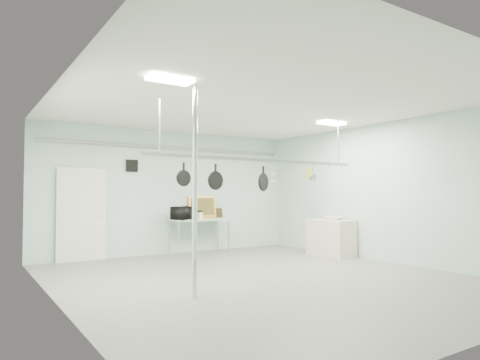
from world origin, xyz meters
TOP-DOWN VIEW (x-y plane):
  - floor at (0.00, 0.00)m, footprint 8.00×8.00m
  - ceiling at (0.00, 0.00)m, footprint 7.00×8.00m
  - back_wall at (0.00, 3.99)m, footprint 7.00×0.02m
  - right_wall at (3.49, 0.00)m, footprint 0.02×8.00m
  - door at (-2.30, 3.94)m, footprint 1.10×0.10m
  - wall_vent at (-1.10, 3.97)m, footprint 0.30×0.04m
  - conduit_pipe at (0.00, 3.90)m, footprint 6.60×0.07m
  - chrome_pole at (-1.70, -0.60)m, footprint 0.08×0.08m
  - prep_table at (0.60, 3.60)m, footprint 1.60×0.70m
  - side_cabinet at (3.15, 1.40)m, footprint 0.60×1.20m
  - pot_rack at (0.20, 0.30)m, footprint 4.80×0.06m
  - light_panel_left at (-2.20, -0.80)m, footprint 0.65×0.30m
  - light_panel_right at (2.40, 0.60)m, footprint 0.65×0.30m
  - microwave at (0.09, 3.47)m, footprint 0.70×0.61m
  - coffee_canister at (0.53, 3.42)m, footprint 0.14×0.14m
  - painting_large at (0.84, 3.90)m, footprint 0.79×0.19m
  - painting_small at (1.32, 3.90)m, footprint 0.30×0.10m
  - fruit_bowl at (3.20, 1.32)m, footprint 0.52×0.52m
  - skillet_left at (-1.45, 0.30)m, footprint 0.28×0.08m
  - skillet_mid at (-0.82, 0.30)m, footprint 0.34×0.11m
  - skillet_right at (0.25, 0.30)m, footprint 0.35×0.21m
  - whisk at (0.49, 0.30)m, footprint 0.22×0.22m
  - grater at (1.43, 0.30)m, footprint 0.09×0.02m
  - saucepan at (1.52, 0.30)m, footprint 0.16×0.14m
  - fruit_cluster at (3.20, 1.32)m, footprint 0.24×0.24m

SIDE VIEW (x-z plane):
  - floor at x=0.00m, z-range 0.00..0.00m
  - side_cabinet at x=3.15m, z-range 0.00..0.90m
  - prep_table at x=0.60m, z-range 0.38..1.28m
  - fruit_bowl at x=3.20m, z-range 0.90..1.00m
  - fruit_cluster at x=3.20m, z-range 0.94..1.03m
  - coffee_canister at x=0.53m, z-range 0.91..1.08m
  - painting_small at x=1.32m, z-range 0.90..1.16m
  - door at x=-2.30m, z-range -0.05..2.15m
  - microwave at x=0.09m, z-range 0.91..1.23m
  - painting_large at x=0.84m, z-range 0.90..1.49m
  - back_wall at x=0.00m, z-range 0.00..3.20m
  - right_wall at x=3.49m, z-range 0.00..3.20m
  - chrome_pole at x=-1.70m, z-range 0.00..3.20m
  - skillet_right at x=0.25m, z-range 1.60..2.09m
  - skillet_mid at x=-0.82m, z-range 1.63..2.09m
  - skillet_left at x=-1.45m, z-range 1.70..2.09m
  - whisk at x=0.49m, z-range 1.73..2.09m
  - saucepan at x=1.52m, z-range 1.82..2.09m
  - grater at x=1.43m, z-range 1.87..2.09m
  - pot_rack at x=0.20m, z-range 1.73..2.73m
  - wall_vent at x=-1.10m, z-range 2.10..2.40m
  - conduit_pipe at x=0.00m, z-range 2.71..2.79m
  - light_panel_left at x=-2.20m, z-range 3.14..3.19m
  - light_panel_right at x=2.40m, z-range 3.14..3.19m
  - ceiling at x=0.00m, z-range 3.18..3.20m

